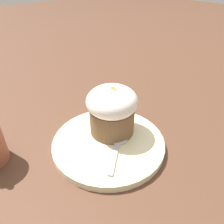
# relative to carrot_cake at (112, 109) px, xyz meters

# --- Properties ---
(ground_plane) EXTENTS (4.00, 4.00, 0.00)m
(ground_plane) POSITION_rel_carrot_cake_xyz_m (0.02, -0.03, -0.07)
(ground_plane) COLOR #513323
(dessert_plate) EXTENTS (0.23, 0.23, 0.01)m
(dessert_plate) POSITION_rel_carrot_cake_xyz_m (0.02, -0.03, -0.06)
(dessert_plate) COLOR beige
(dessert_plate) RESTS_ON ground_plane
(carrot_cake) EXTENTS (0.10, 0.10, 0.11)m
(carrot_cake) POSITION_rel_carrot_cake_xyz_m (0.00, 0.00, 0.00)
(carrot_cake) COLOR brown
(carrot_cake) RESTS_ON dessert_plate
(spoon) EXTENTS (0.10, 0.11, 0.01)m
(spoon) POSITION_rel_carrot_cake_xyz_m (0.04, -0.01, -0.05)
(spoon) COLOR #B7B7BC
(spoon) RESTS_ON dessert_plate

